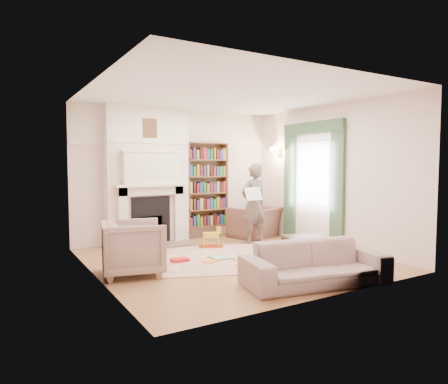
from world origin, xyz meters
TOP-DOWN VIEW (x-y plane):
  - floor at (0.00, 0.00)m, footprint 4.50×4.50m
  - ceiling at (0.00, 0.00)m, footprint 4.50×4.50m
  - wall_back at (0.00, 2.25)m, footprint 4.50×0.00m
  - wall_front at (0.00, -2.25)m, footprint 4.50×0.00m
  - wall_left at (-2.25, 0.00)m, footprint 0.00×4.50m
  - wall_right at (2.25, 0.00)m, footprint 0.00×4.50m
  - fireplace at (-0.75, 2.05)m, footprint 1.70×0.58m
  - bookcase at (0.65, 2.12)m, footprint 1.00×0.24m
  - window at (2.23, 0.40)m, footprint 0.02×0.90m
  - curtain_left at (2.20, -0.30)m, footprint 0.07×0.32m
  - curtain_right at (2.20, 1.10)m, footprint 0.07×0.32m
  - pelmet at (2.19, 0.40)m, footprint 0.09×1.70m
  - wall_sconce at (2.03, 1.50)m, footprint 0.20×0.24m
  - rug at (0.22, 0.05)m, footprint 3.52×3.15m
  - armchair_reading at (1.59, 1.57)m, footprint 1.27×1.19m
  - armchair_left at (-1.73, -0.04)m, footprint 1.05×1.03m
  - sofa at (0.23, -1.79)m, footprint 2.09×1.15m
  - man_reading at (1.14, 0.97)m, footprint 0.63×0.44m
  - newspaper at (0.99, 0.77)m, footprint 0.39×0.14m
  - coffee_table at (0.94, -0.81)m, footprint 0.81×0.66m
  - paraffin_heater at (-1.04, 1.27)m, footprint 0.26×0.26m
  - rocking_horse at (0.16, 1.03)m, footprint 0.50×0.35m
  - board_game at (-0.12, 0.14)m, footprint 0.38×0.38m
  - game_box_lid at (-0.84, 0.29)m, footprint 0.28×0.19m
  - comic_annuals at (0.03, -0.30)m, footprint 1.24×0.79m

SIDE VIEW (x-z plane):
  - floor at x=0.00m, z-range 0.00..0.00m
  - rug at x=0.22m, z-range 0.00..0.01m
  - comic_annuals at x=0.03m, z-range 0.01..0.03m
  - board_game at x=-0.12m, z-range 0.01..0.04m
  - game_box_lid at x=-0.84m, z-range 0.01..0.06m
  - rocking_horse at x=0.16m, z-range 0.00..0.41m
  - coffee_table at x=0.94m, z-range 0.00..0.45m
  - paraffin_heater at x=-1.04m, z-range 0.00..0.55m
  - sofa at x=0.23m, z-range 0.00..0.58m
  - armchair_reading at x=1.59m, z-range 0.00..0.67m
  - armchair_left at x=-1.73m, z-range 0.00..0.81m
  - man_reading at x=1.14m, z-range 0.00..1.65m
  - newspaper at x=0.99m, z-range 0.92..1.18m
  - bookcase at x=0.65m, z-range 0.25..2.10m
  - curtain_left at x=2.20m, z-range 0.00..2.40m
  - curtain_right at x=2.20m, z-range 0.00..2.40m
  - fireplace at x=-0.75m, z-range -0.01..2.79m
  - wall_back at x=0.00m, z-range -0.85..3.65m
  - wall_front at x=0.00m, z-range -0.85..3.65m
  - wall_left at x=-2.25m, z-range -0.85..3.65m
  - wall_right at x=2.25m, z-range -0.85..3.65m
  - window at x=2.23m, z-range 0.80..2.10m
  - wall_sconce at x=2.03m, z-range 1.78..2.02m
  - pelmet at x=2.19m, z-range 2.26..2.50m
  - ceiling at x=0.00m, z-range 2.80..2.80m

